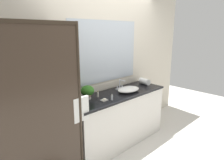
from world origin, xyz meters
TOP-DOWN VIEW (x-y plane):
  - ground_plane at (0.00, 0.00)m, footprint 8.00×8.00m
  - wall_back_with_mirror at (0.00, 0.34)m, footprint 4.40×0.06m
  - vanity_cabinet at (0.00, 0.01)m, footprint 1.80×0.58m
  - shower_enclosure at (-1.28, -0.19)m, footprint 1.20×0.59m
  - sink_basin at (0.19, -0.05)m, footprint 0.43×0.29m
  - faucet at (0.19, 0.15)m, footprint 0.17×0.14m
  - potted_plant at (-0.54, 0.13)m, footprint 0.20×0.20m
  - soap_dish at (-0.41, -0.10)m, footprint 0.10×0.07m
  - amenity_bottle_body_wash at (-0.31, -0.17)m, footprint 0.03×0.03m
  - amenity_bottle_shampoo at (-0.37, 0.09)m, footprint 0.03×0.03m
  - rolled_towel_near_edge at (0.76, 0.04)m, footprint 0.16×0.24m

SIDE VIEW (x-z plane):
  - ground_plane at x=0.00m, z-range 0.00..0.00m
  - vanity_cabinet at x=0.00m, z-range 0.00..0.90m
  - soap_dish at x=-0.41m, z-range 0.90..0.93m
  - sink_basin at x=0.19m, z-range 0.90..0.98m
  - amenity_bottle_body_wash at x=-0.31m, z-range 0.90..0.99m
  - amenity_bottle_shampoo at x=-0.37m, z-range 0.90..1.00m
  - rolled_towel_near_edge at x=0.76m, z-range 0.90..1.01m
  - faucet at x=0.19m, z-range 0.87..1.05m
  - potted_plant at x=-0.54m, z-range 0.92..1.12m
  - shower_enclosure at x=-1.28m, z-range 0.03..2.03m
  - wall_back_with_mirror at x=0.00m, z-range 0.01..2.61m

